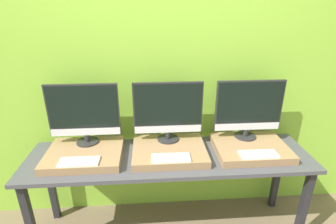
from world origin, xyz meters
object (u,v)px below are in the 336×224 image
monitor_left (84,112)px  keyboard_right (259,154)px  keyboard_left (79,161)px  keyboard_center (171,158)px  monitor_center (168,110)px  monitor_right (249,108)px

monitor_left → keyboard_right: (1.25, -0.28, -0.24)m
keyboard_left → keyboard_center: same height
keyboard_left → keyboard_center: (0.62, 0.00, 0.00)m
monitor_left → keyboard_right: bearing=-12.5°
keyboard_right → monitor_center: bearing=156.1°
keyboard_left → monitor_center: 0.73m
keyboard_center → monitor_right: monitor_right is taller
keyboard_left → monitor_left: bearing=90.0°
monitor_center → keyboard_right: 0.73m
monitor_left → keyboard_left: 0.37m
keyboard_center → monitor_right: bearing=23.9°
keyboard_left → keyboard_center: 0.62m
monitor_center → keyboard_center: monitor_center is taller
keyboard_left → monitor_center: bearing=23.9°
keyboard_center → monitor_right: 0.73m
keyboard_left → monitor_right: size_ratio=0.51×
monitor_left → keyboard_left: monitor_left is taller
keyboard_left → keyboard_center: bearing=0.0°
monitor_right → keyboard_right: 0.37m
keyboard_center → monitor_left: bearing=156.1°
monitor_left → keyboard_left: (0.00, -0.28, -0.24)m
monitor_left → keyboard_center: (0.62, -0.28, -0.24)m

